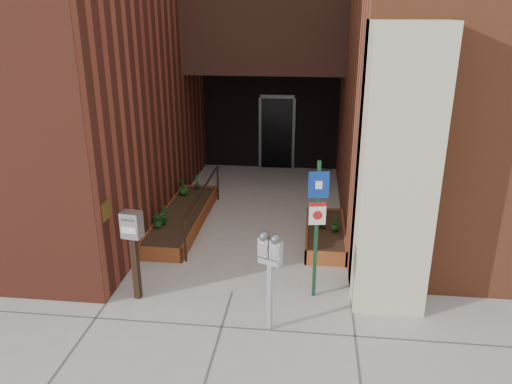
% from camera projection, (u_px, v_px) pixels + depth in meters
% --- Properties ---
extents(ground, '(80.00, 80.00, 0.00)m').
position_uv_depth(ground, '(232.00, 292.00, 8.50)').
color(ground, '#9E9991').
rests_on(ground, ground).
extents(planter_left, '(0.90, 3.60, 0.30)m').
position_uv_depth(planter_left, '(183.00, 219.00, 11.14)').
color(planter_left, brown).
rests_on(planter_left, ground).
extents(planter_right, '(0.80, 2.20, 0.30)m').
position_uv_depth(planter_right, '(325.00, 235.00, 10.33)').
color(planter_right, brown).
rests_on(planter_right, ground).
extents(handrail, '(0.04, 3.34, 0.90)m').
position_uv_depth(handrail, '(203.00, 195.00, 10.83)').
color(handrail, black).
rests_on(handrail, ground).
extents(parking_meter, '(0.37, 0.26, 1.60)m').
position_uv_depth(parking_meter, '(270.00, 255.00, 7.10)').
color(parking_meter, '#B3B3B5').
rests_on(parking_meter, ground).
extents(sign_post, '(0.32, 0.10, 2.36)m').
position_uv_depth(sign_post, '(317.00, 216.00, 7.90)').
color(sign_post, '#163D22').
rests_on(sign_post, ground).
extents(payment_dropbox, '(0.34, 0.27, 1.55)m').
position_uv_depth(payment_dropbox, '(133.00, 237.00, 7.96)').
color(payment_dropbox, black).
rests_on(payment_dropbox, ground).
extents(shrub_left_a, '(0.38, 0.38, 0.32)m').
position_uv_depth(shrub_left_a, '(158.00, 218.00, 10.32)').
color(shrub_left_a, '#1B5F1E').
rests_on(shrub_left_a, planter_left).
extents(shrub_left_b, '(0.25, 0.25, 0.36)m').
position_uv_depth(shrub_left_b, '(163.00, 215.00, 10.46)').
color(shrub_left_b, '#165018').
rests_on(shrub_left_b, planter_left).
extents(shrub_left_c, '(0.28, 0.28, 0.40)m').
position_uv_depth(shrub_left_c, '(183.00, 186.00, 12.08)').
color(shrub_left_c, '#1C5D1A').
rests_on(shrub_left_c, planter_left).
extents(shrub_left_d, '(0.26, 0.26, 0.36)m').
position_uv_depth(shrub_left_d, '(197.00, 181.00, 12.50)').
color(shrub_left_d, '#1A5E1F').
rests_on(shrub_left_d, planter_left).
extents(shrub_right_a, '(0.22, 0.22, 0.32)m').
position_uv_depth(shrub_right_a, '(335.00, 223.00, 10.11)').
color(shrub_right_a, '#1C5317').
rests_on(shrub_right_a, planter_right).
extents(shrub_right_b, '(0.23, 0.23, 0.35)m').
position_uv_depth(shrub_right_b, '(324.00, 220.00, 10.23)').
color(shrub_right_b, '#215518').
rests_on(shrub_right_b, planter_right).
extents(shrub_right_c, '(0.33, 0.33, 0.31)m').
position_uv_depth(shrub_right_c, '(318.00, 218.00, 10.36)').
color(shrub_right_c, '#2A5D1A').
rests_on(shrub_right_c, planter_right).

